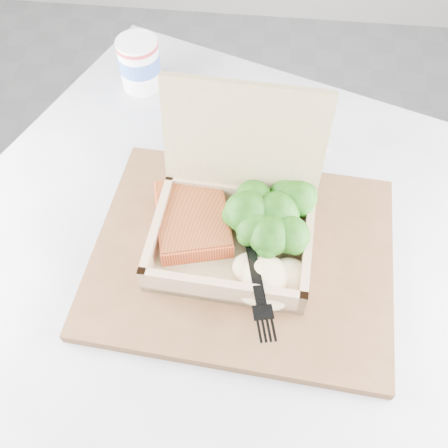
# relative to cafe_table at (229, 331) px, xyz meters

# --- Properties ---
(cafe_table) EXTENTS (1.06, 1.06, 0.74)m
(cafe_table) POSITION_rel_cafe_table_xyz_m (0.00, 0.00, 0.00)
(cafe_table) COLOR black
(cafe_table) RESTS_ON floor
(serving_tray) EXTENTS (0.41, 0.34, 0.02)m
(serving_tray) POSITION_rel_cafe_table_xyz_m (0.01, 0.03, 0.20)
(serving_tray) COLOR brown
(serving_tray) RESTS_ON cafe_table
(takeout_container) EXTENTS (0.21, 0.19, 0.19)m
(takeout_container) POSITION_rel_cafe_table_xyz_m (-0.00, 0.06, 0.25)
(takeout_container) COLOR tan
(takeout_container) RESTS_ON serving_tray
(salmon_fillet) EXTENTS (0.12, 0.14, 0.03)m
(salmon_fillet) POSITION_rel_cafe_table_xyz_m (-0.06, 0.06, 0.23)
(salmon_fillet) COLOR #D55829
(salmon_fillet) RESTS_ON takeout_container
(broccoli_pile) EXTENTS (0.13, 0.13, 0.05)m
(broccoli_pile) POSITION_rel_cafe_table_xyz_m (0.05, 0.06, 0.24)
(broccoli_pile) COLOR #2B781A
(broccoli_pile) RESTS_ON takeout_container
(mashed_potatoes) EXTENTS (0.09, 0.08, 0.03)m
(mashed_potatoes) POSITION_rel_cafe_table_xyz_m (0.05, -0.02, 0.23)
(mashed_potatoes) COLOR beige
(mashed_potatoes) RESTS_ON takeout_container
(plastic_fork) EXTENTS (0.05, 0.16, 0.02)m
(plastic_fork) POSITION_rel_cafe_table_xyz_m (0.03, 0.00, 0.25)
(plastic_fork) COLOR black
(plastic_fork) RESTS_ON mashed_potatoes
(paper_cup) EXTENTS (0.07, 0.07, 0.09)m
(paper_cup) POSITION_rel_cafe_table_xyz_m (-0.19, 0.36, 0.24)
(paper_cup) COLOR white
(paper_cup) RESTS_ON cafe_table
(receipt) EXTENTS (0.16, 0.15, 0.00)m
(receipt) POSITION_rel_cafe_table_xyz_m (0.05, 0.22, 0.19)
(receipt) COLOR silver
(receipt) RESTS_ON cafe_table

